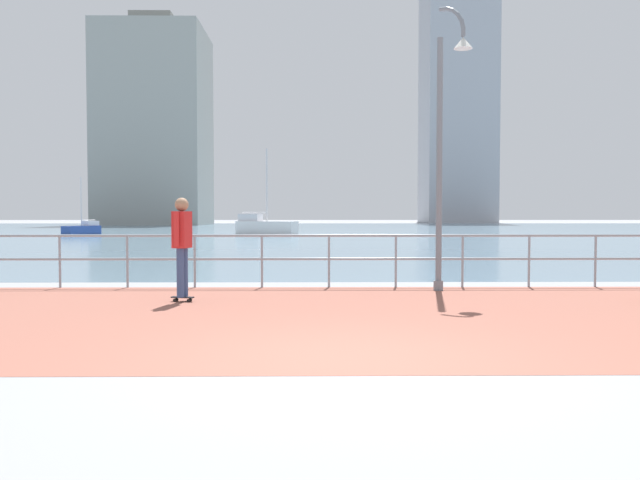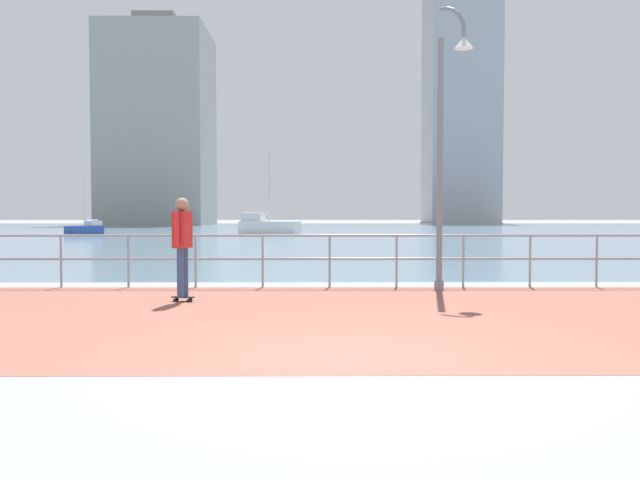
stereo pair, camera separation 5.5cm
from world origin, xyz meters
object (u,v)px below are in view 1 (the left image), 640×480
(skateboarder, at_px, (182,239))
(sailboat_gray, at_px, (83,229))
(sailboat_white, at_px, (265,226))
(lamppost, at_px, (446,134))

(skateboarder, bearing_deg, sailboat_gray, 112.00)
(sailboat_white, xyz_separation_m, sailboat_gray, (-13.42, -0.51, -0.21))
(skateboarder, relative_size, sailboat_white, 0.28)
(sailboat_gray, bearing_deg, sailboat_white, 2.20)
(skateboarder, height_order, sailboat_gray, sailboat_gray)
(sailboat_gray, bearing_deg, skateboarder, -68.00)
(lamppost, distance_m, skateboarder, 5.49)
(sailboat_white, bearing_deg, skateboarder, -88.00)
(lamppost, bearing_deg, skateboarder, -163.29)
(lamppost, distance_m, sailboat_white, 36.07)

